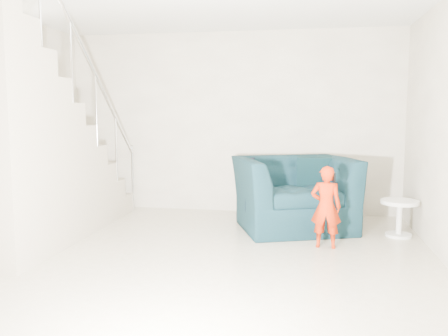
{
  "coord_description": "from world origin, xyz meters",
  "views": [
    {
      "loc": [
        1.12,
        -4.33,
        1.53
      ],
      "look_at": [
        0.15,
        1.2,
        0.85
      ],
      "focal_mm": 38.0,
      "sensor_mm": 36.0,
      "label": 1
    }
  ],
  "objects_px": {
    "side_table": "(399,212)",
    "staircase": "(28,162)",
    "armchair": "(294,193)",
    "toddler": "(326,207)"
  },
  "relations": [
    {
      "from": "armchair",
      "to": "side_table",
      "type": "xyz_separation_m",
      "value": [
        1.28,
        -0.2,
        -0.16
      ]
    },
    {
      "from": "armchair",
      "to": "side_table",
      "type": "height_order",
      "value": "armchair"
    },
    {
      "from": "toddler",
      "to": "staircase",
      "type": "relative_size",
      "value": 0.26
    },
    {
      "from": "side_table",
      "to": "staircase",
      "type": "relative_size",
      "value": 0.12
    },
    {
      "from": "side_table",
      "to": "staircase",
      "type": "distance_m",
      "value": 4.43
    },
    {
      "from": "armchair",
      "to": "staircase",
      "type": "distance_m",
      "value": 3.26
    },
    {
      "from": "toddler",
      "to": "side_table",
      "type": "height_order",
      "value": "toddler"
    },
    {
      "from": "toddler",
      "to": "staircase",
      "type": "bearing_deg",
      "value": 10.09
    },
    {
      "from": "toddler",
      "to": "side_table",
      "type": "distance_m",
      "value": 1.12
    },
    {
      "from": "side_table",
      "to": "staircase",
      "type": "bearing_deg",
      "value": -165.95
    }
  ]
}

